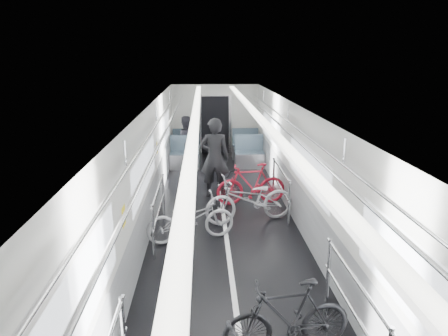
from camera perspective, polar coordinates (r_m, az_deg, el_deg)
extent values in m
cube|color=black|center=(7.70, 0.39, -10.16)|extent=(3.00, 14.00, 0.01)
cube|color=white|center=(6.98, 0.42, 7.80)|extent=(3.00, 14.00, 0.02)
cube|color=silver|center=(7.32, -11.40, -1.78)|extent=(0.02, 14.00, 2.40)
cube|color=silver|center=(7.49, 11.94, -1.41)|extent=(0.02, 14.00, 2.40)
cube|color=silver|center=(14.08, -1.29, 6.99)|extent=(3.00, 0.02, 2.40)
cube|color=white|center=(7.70, 0.39, -10.13)|extent=(0.08, 13.80, 0.01)
cube|color=slate|center=(7.57, -10.87, -7.19)|extent=(0.01, 13.90, 0.90)
cube|color=slate|center=(7.73, 11.41, -6.73)|extent=(0.01, 13.90, 0.90)
cube|color=white|center=(7.26, -11.25, -0.28)|extent=(0.01, 10.80, 0.75)
cube|color=white|center=(7.42, 11.81, 0.06)|extent=(0.01, 10.80, 0.75)
cube|color=white|center=(6.98, -4.12, 7.26)|extent=(0.14, 13.40, 0.05)
cube|color=white|center=(7.05, 4.93, 7.32)|extent=(0.14, 13.40, 0.05)
cube|color=black|center=(14.05, -1.27, 6.14)|extent=(0.95, 0.10, 2.00)
imported|color=#9C9CA0|center=(7.53, -4.77, -7.21)|extent=(1.76, 0.99, 0.88)
imported|color=black|center=(4.97, 9.02, -20.37)|extent=(1.59, 0.66, 0.93)
imported|color=#9B9A9F|center=(8.29, 3.74, -4.49)|extent=(2.01, 1.10, 1.00)
imported|color=#A91426|center=(9.28, 3.89, -2.31)|extent=(1.67, 0.65, 0.98)
imported|color=black|center=(9.73, 0.00, -1.96)|extent=(0.60, 1.54, 0.80)
imported|color=black|center=(9.66, -1.35, 1.47)|extent=(0.74, 0.52, 1.95)
imported|color=#26252B|center=(12.63, -5.55, 3.93)|extent=(0.81, 0.66, 1.55)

